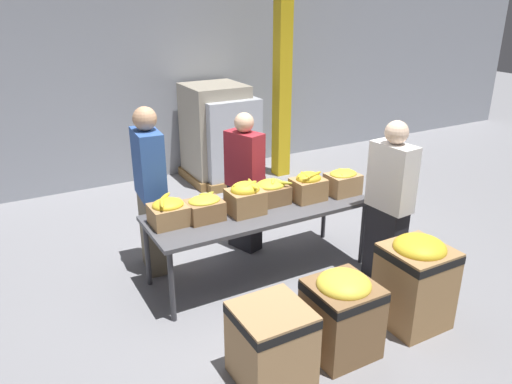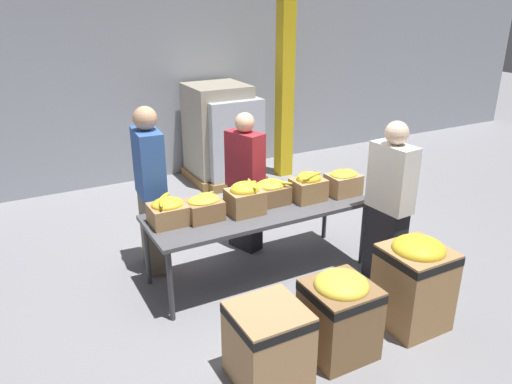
{
  "view_description": "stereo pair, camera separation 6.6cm",
  "coord_description": "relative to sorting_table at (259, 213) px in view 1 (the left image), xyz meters",
  "views": [
    {
      "loc": [
        -2.24,
        -3.97,
        2.73
      ],
      "look_at": [
        0.05,
        0.16,
        0.85
      ],
      "focal_mm": 35.0,
      "sensor_mm": 36.0,
      "label": 1
    },
    {
      "loc": [
        -2.18,
        -4.0,
        2.73
      ],
      "look_at": [
        0.05,
        0.16,
        0.85
      ],
      "focal_mm": 35.0,
      "sensor_mm": 36.0,
      "label": 2
    }
  ],
  "objects": [
    {
      "name": "volunteer_2",
      "position": [
        0.14,
        0.59,
        0.09
      ],
      "size": [
        0.34,
        0.47,
        1.57
      ],
      "rotation": [
        0.0,
        0.0,
        -1.24
      ],
      "color": "black",
      "rests_on": "ground_plane"
    },
    {
      "name": "pallet_stack_1",
      "position": [
        0.82,
        2.83,
        0.04
      ],
      "size": [
        0.93,
        0.93,
        1.48
      ],
      "color": "olive",
      "rests_on": "ground_plane"
    },
    {
      "name": "banana_box_0",
      "position": [
        -0.92,
        0.08,
        0.18
      ],
      "size": [
        0.33,
        0.32,
        0.27
      ],
      "color": "#A37A4C",
      "rests_on": "sorting_table"
    },
    {
      "name": "banana_box_3",
      "position": [
        0.17,
        0.07,
        0.18
      ],
      "size": [
        0.35,
        0.31,
        0.26
      ],
      "color": "olive",
      "rests_on": "sorting_table"
    },
    {
      "name": "volunteer_1",
      "position": [
        1.05,
        -0.71,
        0.13
      ],
      "size": [
        0.26,
        0.46,
        1.65
      ],
      "rotation": [
        0.0,
        0.0,
        1.65
      ],
      "color": "black",
      "rests_on": "ground_plane"
    },
    {
      "name": "sorting_table",
      "position": [
        0.0,
        0.0,
        0.0
      ],
      "size": [
        2.26,
        0.81,
        0.74
      ],
      "color": "#4C4C51",
      "rests_on": "ground_plane"
    },
    {
      "name": "banana_box_2",
      "position": [
        -0.18,
        -0.04,
        0.21
      ],
      "size": [
        0.33,
        0.3,
        0.32
      ],
      "color": "#A37A4C",
      "rests_on": "sorting_table"
    },
    {
      "name": "support_pillar",
      "position": [
        1.82,
        2.53,
        1.31
      ],
      "size": [
        0.22,
        0.22,
        4.0
      ],
      "color": "gold",
      "rests_on": "ground_plane"
    },
    {
      "name": "pallet_stack_0",
      "position": [
        0.91,
        2.69,
        -0.05
      ],
      "size": [
        0.92,
        0.92,
        1.31
      ],
      "color": "olive",
      "rests_on": "ground_plane"
    },
    {
      "name": "ground_plane",
      "position": [
        0.0,
        0.0,
        -0.69
      ],
      "size": [
        30.0,
        30.0,
        0.0
      ],
      "primitive_type": "plane",
      "color": "gray"
    },
    {
      "name": "donation_bin_2",
      "position": [
        0.76,
        -1.39,
        -0.24
      ],
      "size": [
        0.53,
        0.53,
        0.84
      ],
      "color": "#A37A4C",
      "rests_on": "ground_plane"
    },
    {
      "name": "donation_bin_1",
      "position": [
        -0.03,
        -1.39,
        -0.31
      ],
      "size": [
        0.51,
        0.51,
        0.72
      ],
      "color": "olive",
      "rests_on": "ground_plane"
    },
    {
      "name": "banana_box_1",
      "position": [
        -0.58,
        0.02,
        0.17
      ],
      "size": [
        0.33,
        0.27,
        0.24
      ],
      "color": "olive",
      "rests_on": "sorting_table"
    },
    {
      "name": "donation_bin_0",
      "position": [
        -0.68,
        -1.39,
        -0.35
      ],
      "size": [
        0.53,
        0.53,
        0.62
      ],
      "color": "tan",
      "rests_on": "ground_plane"
    },
    {
      "name": "volunteer_0",
      "position": [
        -0.9,
        0.63,
        0.18
      ],
      "size": [
        0.27,
        0.48,
        1.74
      ],
      "rotation": [
        0.0,
        0.0,
        -1.64
      ],
      "color": "#6B604C",
      "rests_on": "ground_plane"
    },
    {
      "name": "wall_back",
      "position": [
        0.0,
        3.4,
        1.31
      ],
      "size": [
        16.0,
        0.08,
        4.0
      ],
      "color": "#9399A3",
      "rests_on": "ground_plane"
    },
    {
      "name": "banana_box_5",
      "position": [
        0.97,
        -0.09,
        0.19
      ],
      "size": [
        0.33,
        0.27,
        0.27
      ],
      "color": "tan",
      "rests_on": "sorting_table"
    },
    {
      "name": "banana_box_4",
      "position": [
        0.55,
        -0.05,
        0.2
      ],
      "size": [
        0.33,
        0.26,
        0.31
      ],
      "color": "#A37A4C",
      "rests_on": "sorting_table"
    }
  ]
}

